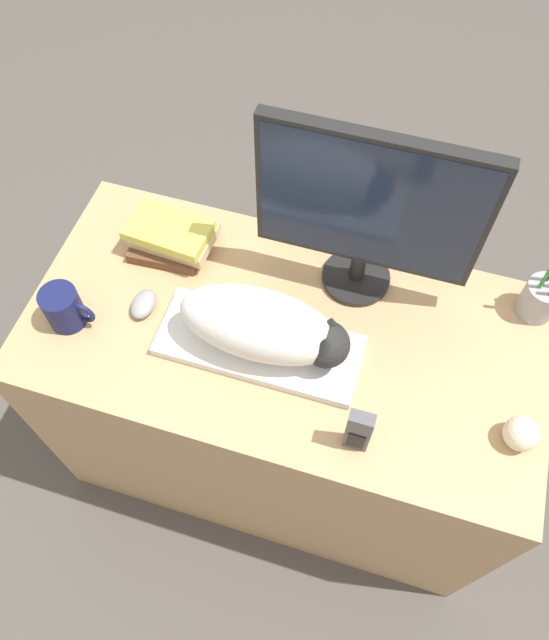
# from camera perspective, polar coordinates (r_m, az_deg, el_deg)

# --- Properties ---
(ground_plane) EXTENTS (12.00, 12.00, 0.00)m
(ground_plane) POSITION_cam_1_polar(r_m,az_deg,el_deg) (2.03, -1.91, -19.09)
(ground_plane) COLOR #4C4742
(desk) EXTENTS (1.19, 0.60, 0.76)m
(desk) POSITION_cam_1_polar(r_m,az_deg,el_deg) (1.76, 0.79, -7.28)
(desk) COLOR tan
(desk) RESTS_ON ground_plane
(keyboard) EXTENTS (0.45, 0.17, 0.02)m
(keyboard) POSITION_cam_1_polar(r_m,az_deg,el_deg) (1.38, -1.40, -2.35)
(keyboard) COLOR silver
(keyboard) RESTS_ON desk
(cat) EXTENTS (0.37, 0.15, 0.16)m
(cat) POSITION_cam_1_polar(r_m,az_deg,el_deg) (1.30, -0.76, -0.62)
(cat) COLOR white
(cat) RESTS_ON keyboard
(monitor) EXTENTS (0.48, 0.16, 0.45)m
(monitor) POSITION_cam_1_polar(r_m,az_deg,el_deg) (1.31, 8.63, 9.96)
(monitor) COLOR black
(monitor) RESTS_ON desk
(computer_mouse) EXTENTS (0.05, 0.08, 0.03)m
(computer_mouse) POSITION_cam_1_polar(r_m,az_deg,el_deg) (1.47, -11.89, 1.44)
(computer_mouse) COLOR gray
(computer_mouse) RESTS_ON desk
(coffee_mug) EXTENTS (0.12, 0.09, 0.10)m
(coffee_mug) POSITION_cam_1_polar(r_m,az_deg,el_deg) (1.47, -18.66, 1.05)
(coffee_mug) COLOR #141947
(coffee_mug) RESTS_ON desk
(pen_cup) EXTENTS (0.09, 0.09, 0.20)m
(pen_cup) POSITION_cam_1_polar(r_m,az_deg,el_deg) (1.52, 23.15, 1.85)
(pen_cup) COLOR #939399
(pen_cup) RESTS_ON desk
(baseball) EXTENTS (0.07, 0.07, 0.07)m
(baseball) POSITION_cam_1_polar(r_m,az_deg,el_deg) (1.37, 21.64, -9.63)
(baseball) COLOR beige
(baseball) RESTS_ON desk
(phone) EXTENTS (0.05, 0.03, 0.14)m
(phone) POSITION_cam_1_polar(r_m,az_deg,el_deg) (1.25, 7.68, -10.02)
(phone) COLOR #4C4C51
(phone) RESTS_ON desk
(book_stack) EXTENTS (0.21, 0.16, 0.08)m
(book_stack) POSITION_cam_1_polar(r_m,az_deg,el_deg) (1.54, -9.45, 7.62)
(book_stack) COLOR brown
(book_stack) RESTS_ON desk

